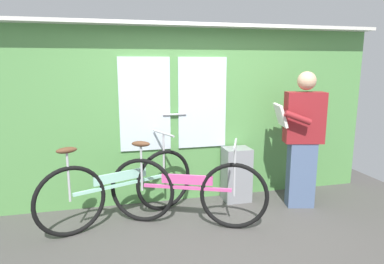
{
  "coord_description": "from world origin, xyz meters",
  "views": [
    {
      "loc": [
        -0.97,
        -2.92,
        1.69
      ],
      "look_at": [
        -0.14,
        0.46,
        1.0
      ],
      "focal_mm": 31.99,
      "sensor_mm": 36.0,
      "label": 1
    }
  ],
  "objects_px": {
    "bicycle_leaning_behind": "(186,191)",
    "passenger_reading_newspaper": "(302,137)",
    "trash_bin_by_wall": "(236,174)",
    "bicycle_near_door": "(120,188)"
  },
  "relations": [
    {
      "from": "bicycle_leaning_behind",
      "to": "passenger_reading_newspaper",
      "type": "relative_size",
      "value": 0.98
    },
    {
      "from": "bicycle_leaning_behind",
      "to": "trash_bin_by_wall",
      "type": "distance_m",
      "value": 0.93
    },
    {
      "from": "passenger_reading_newspaper",
      "to": "bicycle_near_door",
      "type": "bearing_deg",
      "value": 11.68
    },
    {
      "from": "trash_bin_by_wall",
      "to": "passenger_reading_newspaper",
      "type": "bearing_deg",
      "value": -27.74
    },
    {
      "from": "bicycle_leaning_behind",
      "to": "passenger_reading_newspaper",
      "type": "height_order",
      "value": "passenger_reading_newspaper"
    },
    {
      "from": "bicycle_near_door",
      "to": "passenger_reading_newspaper",
      "type": "height_order",
      "value": "passenger_reading_newspaper"
    },
    {
      "from": "bicycle_near_door",
      "to": "trash_bin_by_wall",
      "type": "distance_m",
      "value": 1.46
    },
    {
      "from": "bicycle_near_door",
      "to": "trash_bin_by_wall",
      "type": "height_order",
      "value": "bicycle_near_door"
    },
    {
      "from": "passenger_reading_newspaper",
      "to": "trash_bin_by_wall",
      "type": "height_order",
      "value": "passenger_reading_newspaper"
    },
    {
      "from": "bicycle_leaning_behind",
      "to": "passenger_reading_newspaper",
      "type": "distance_m",
      "value": 1.52
    }
  ]
}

